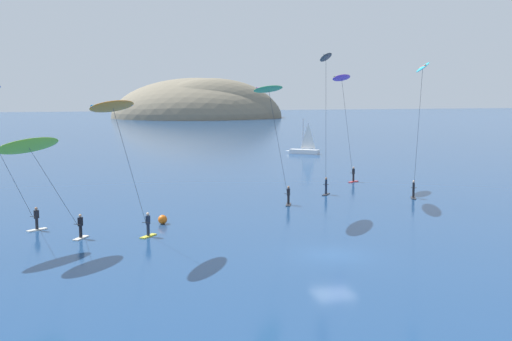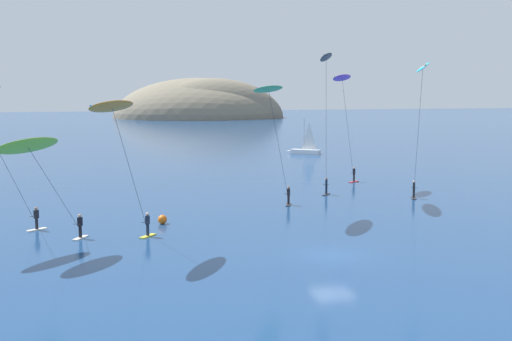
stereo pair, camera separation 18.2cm
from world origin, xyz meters
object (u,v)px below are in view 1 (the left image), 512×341
Objects in this scene: kitesurfer_black at (326,68)px; kitesurfer_cyan at (422,79)px; sailboat_near at (303,150)px; kitesurfer_green at (270,97)px; kitesurfer_lime at (33,152)px; kitesurfer_purple at (343,89)px; marker_buoy at (163,219)px; kitesurfer_orange at (116,118)px.

kitesurfer_black is 1.08× the size of kitesurfer_cyan.
kitesurfer_green is at bearing -112.99° from sailboat_near.
kitesurfer_lime is 29.05m from kitesurfer_black.
kitesurfer_purple is (4.79, 7.02, -1.82)m from kitesurfer_black.
kitesurfer_purple is 13.80m from kitesurfer_cyan.
kitesurfer_cyan reaches higher than marker_buoy.
kitesurfer_orange is at bearing -138.54° from kitesurfer_purple.
sailboat_near reaches higher than marker_buoy.
kitesurfer_lime is 12.56m from marker_buoy.
marker_buoy is (8.75, 6.75, -5.97)m from kitesurfer_lime.
marker_buoy is at bearing -156.09° from kitesurfer_black.
kitesurfer_purple is 16.94× the size of marker_buoy.
kitesurfer_lime reaches higher than sailboat_near.
marker_buoy is (-20.88, -14.16, -9.98)m from kitesurfer_purple.
kitesurfer_purple is at bearing -103.62° from sailboat_near.
kitesurfer_green is (-20.60, -48.57, 8.91)m from sailboat_near.
kitesurfer_lime is 0.62× the size of kitesurfer_purple.
kitesurfer_black reaches higher than kitesurfer_green.
kitesurfer_purple is 27.13m from marker_buoy.
kitesurfer_green is 12.77m from marker_buoy.
kitesurfer_green is 1.10× the size of kitesurfer_orange.
kitesurfer_green reaches higher than kitesurfer_orange.
kitesurfer_green reaches higher than kitesurfer_lime.
kitesurfer_green is 13.32m from kitesurfer_cyan.
kitesurfer_green is 0.85× the size of kitesurfer_cyan.
kitesurfer_black is 24.99m from kitesurfer_orange.
kitesurfer_black reaches higher than kitesurfer_lime.
kitesurfer_cyan is at bearing -1.59° from kitesurfer_green.
kitesurfer_orange is 13.68× the size of marker_buoy.
kitesurfer_cyan reaches higher than kitesurfer_purple.
kitesurfer_black is at bearing 36.60° from kitesurfer_orange.
kitesurfer_cyan is (5.95, -6.71, -1.07)m from kitesurfer_black.
kitesurfer_cyan is at bearing -85.17° from kitesurfer_purple.
kitesurfer_cyan is 24.52m from marker_buoy.
sailboat_near is 50.57m from kitesurfer_cyan.
kitesurfer_green reaches higher than marker_buoy.
kitesurfer_cyan is (-7.37, -48.93, 10.44)m from sailboat_near.
kitesurfer_black is 19.35× the size of marker_buoy.
kitesurfer_orange is at bearing -9.53° from kitesurfer_lime.
kitesurfer_black is 21.19m from marker_buoy.
kitesurfer_cyan is (13.23, -0.37, 1.52)m from kitesurfer_green.
kitesurfer_black is 1.41× the size of kitesurfer_orange.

